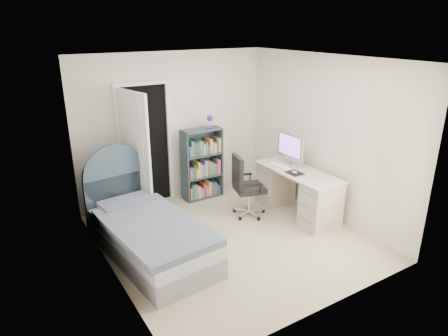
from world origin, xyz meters
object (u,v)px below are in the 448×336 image
bed (148,232)px  desk (297,190)px  floor_lamp (139,175)px  bookcase (202,166)px  office_chair (245,183)px  nightstand (124,189)px

bed → desk: (2.47, -0.15, 0.11)m
bed → floor_lamp: size_ratio=1.50×
bookcase → desk: bookcase is taller
bed → bookcase: 1.96m
bed → office_chair: bed is taller
floor_lamp → desk: (2.07, -1.49, -0.19)m
nightstand → floor_lamp: (0.28, 0.04, 0.17)m
nightstand → desk: size_ratio=0.43×
nightstand → floor_lamp: 0.33m
floor_lamp → office_chair: (1.32, -1.12, -0.05)m
nightstand → floor_lamp: floor_lamp is taller
desk → office_chair: bearing=153.4°
nightstand → desk: (2.35, -1.45, -0.02)m
nightstand → floor_lamp: size_ratio=0.44×
nightstand → floor_lamp: bearing=7.9°
office_chair → bed: bearing=-172.5°
bed → bookcase: bearing=39.0°
bed → desk: 2.47m
floor_lamp → bookcase: 1.12m
nightstand → bookcase: 1.40m
bed → office_chair: 1.75m
bookcase → office_chair: 1.01m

